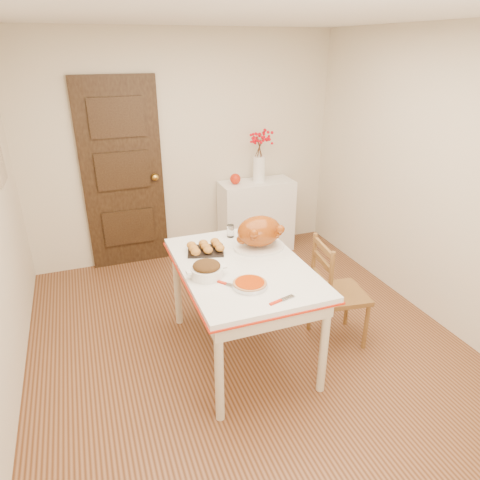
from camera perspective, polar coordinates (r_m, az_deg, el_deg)
name	(u,v)px	position (r m, az deg, el deg)	size (l,w,h in m)	color
floor	(250,348)	(3.75, 1.28, -13.96)	(3.50, 4.00, 0.00)	#492510
ceiling	(253,12)	(2.95, 1.78, 27.79)	(3.50, 4.00, 0.00)	white
wall_back	(185,150)	(4.97, -7.29, 11.64)	(3.50, 0.00, 2.50)	beige
wall_front	(479,402)	(1.70, 28.89, -18.19)	(3.50, 0.00, 2.50)	beige
wall_right	(442,183)	(4.09, 25.05, 6.84)	(0.00, 4.00, 2.50)	beige
door_back	(123,176)	(4.89, -15.13, 8.13)	(0.85, 0.06, 2.06)	black
sideboard	(256,216)	(5.24, 2.14, 3.13)	(0.86, 0.38, 0.86)	white
kitchen_table	(242,310)	(3.46, 0.29, -9.22)	(0.93, 1.36, 0.81)	white
chair_oak	(340,292)	(3.68, 12.98, -6.62)	(0.41, 0.41, 0.93)	brown
berry_vase	(259,155)	(5.03, 2.56, 11.04)	(0.32, 0.32, 0.61)	white
apple	(235,179)	(4.99, -0.62, 8.04)	(0.12, 0.12, 0.12)	red
turkey_platter	(259,233)	(3.46, 2.54, 0.95)	(0.42, 0.34, 0.27)	#944211
pumpkin_pie	(250,284)	(2.96, 1.29, -5.75)	(0.24, 0.24, 0.05)	#9F2A00
stuffing_dish	(207,269)	(3.07, -4.40, -3.89)	(0.29, 0.23, 0.11)	#513112
rolls_tray	(206,248)	(3.44, -4.54, -1.00)	(0.28, 0.22, 0.08)	orange
pie_server	(282,300)	(2.83, 5.53, -7.82)	(0.20, 0.06, 0.01)	silver
carving_knife	(230,285)	(2.98, -1.26, -5.93)	(0.25, 0.06, 0.01)	silver
drinking_glass	(231,231)	(3.70, -1.25, 1.19)	(0.06, 0.06, 0.11)	white
shaker_pair	(256,230)	(3.75, 2.13, 1.35)	(0.09, 0.04, 0.09)	white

